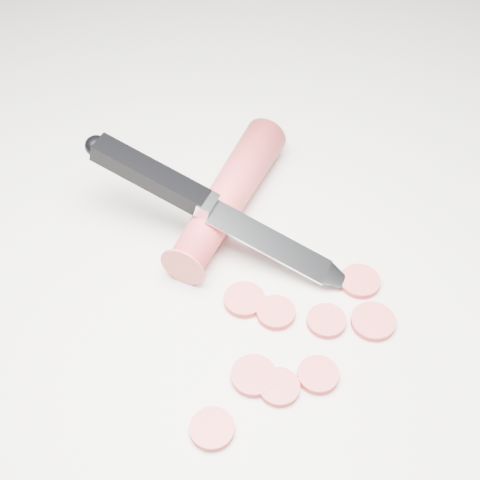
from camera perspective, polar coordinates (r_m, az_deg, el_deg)
ground at (r=0.58m, az=1.18°, el=-5.24°), size 2.40×2.40×0.00m
carrot at (r=0.63m, az=-0.99°, el=3.83°), size 0.18×0.13×0.04m
carrot_slice_0 at (r=0.53m, az=3.36°, el=-12.43°), size 0.03×0.03×0.01m
carrot_slice_1 at (r=0.57m, az=7.38°, el=-6.87°), size 0.03×0.03×0.01m
carrot_slice_2 at (r=0.57m, az=3.08°, el=-6.22°), size 0.03×0.03×0.01m
carrot_slice_3 at (r=0.57m, az=11.28°, el=-6.85°), size 0.04×0.04×0.01m
carrot_slice_4 at (r=0.60m, az=10.20°, el=-3.49°), size 0.04×0.04×0.01m
carrot_slice_5 at (r=0.54m, az=1.17°, el=-11.51°), size 0.04×0.04×0.01m
carrot_slice_6 at (r=0.54m, az=6.67°, el=-11.37°), size 0.03×0.03×0.01m
carrot_slice_7 at (r=0.52m, az=-2.40°, el=-15.81°), size 0.03×0.03×0.01m
carrot_slice_8 at (r=0.58m, az=0.37°, el=-5.12°), size 0.04×0.04×0.01m
kitchen_knife at (r=0.59m, az=-1.49°, el=2.50°), size 0.17×0.24×0.09m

